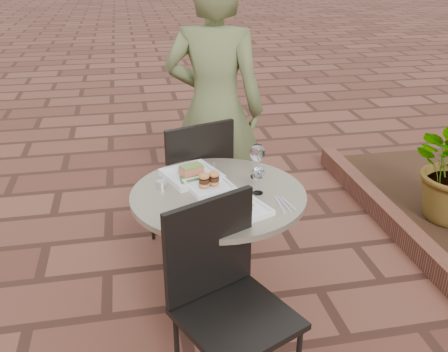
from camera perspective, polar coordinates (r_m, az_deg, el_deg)
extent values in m
plane|color=brown|center=(2.95, -4.93, -14.73)|extent=(60.00, 60.00, 0.00)
cylinder|color=gray|center=(2.94, -0.59, -14.33)|extent=(0.52, 0.52, 0.04)
cylinder|color=gray|center=(2.74, -0.62, -8.99)|extent=(0.08, 0.08, 0.70)
cylinder|color=gray|center=(2.56, -0.66, -2.19)|extent=(0.90, 0.90, 0.03)
cube|color=black|center=(3.26, -4.18, -1.14)|extent=(0.55, 0.55, 0.03)
cube|color=black|center=(2.99, -2.70, 1.68)|extent=(0.43, 0.16, 0.46)
cylinder|color=black|center=(3.59, -2.61, -2.62)|extent=(0.02, 0.02, 0.44)
cylinder|color=black|center=(3.46, -8.26, -4.01)|extent=(0.02, 0.02, 0.44)
cylinder|color=black|center=(3.30, 0.36, -5.31)|extent=(0.02, 0.02, 0.44)
cylinder|color=black|center=(3.15, -5.72, -6.97)|extent=(0.02, 0.02, 0.44)
cube|color=black|center=(2.19, 1.47, -15.95)|extent=(0.58, 0.58, 0.03)
cube|color=black|center=(2.17, -1.67, -8.12)|extent=(0.41, 0.21, 0.46)
cylinder|color=black|center=(2.38, -5.39, -19.39)|extent=(0.02, 0.02, 0.44)
cylinder|color=black|center=(2.54, 2.29, -15.94)|extent=(0.02, 0.02, 0.44)
imported|color=#555C33|center=(3.29, -1.07, 7.56)|extent=(0.76, 0.63, 1.79)
cube|color=silver|center=(2.71, -3.72, -0.08)|extent=(0.35, 0.35, 0.01)
cube|color=#C66746|center=(2.69, -3.74, 0.67)|extent=(0.14, 0.11, 0.04)
cube|color=#5E6E31|center=(2.68, -3.75, 1.14)|extent=(0.13, 0.11, 0.01)
cube|color=silver|center=(2.59, -1.70, -1.29)|extent=(0.27, 0.27, 0.01)
cube|color=silver|center=(2.37, 2.29, -4.04)|extent=(0.28, 0.28, 0.01)
ellipsoid|color=#DB5A95|center=(2.31, 1.76, -4.44)|extent=(0.04, 0.03, 0.02)
cylinder|color=white|center=(2.55, 3.88, -1.94)|extent=(0.05, 0.05, 0.00)
cylinder|color=white|center=(2.53, 3.90, -1.23)|extent=(0.01, 0.01, 0.07)
ellipsoid|color=white|center=(2.50, 3.95, 0.26)|extent=(0.06, 0.06, 0.08)
cylinder|color=white|center=(2.50, 3.94, 0.16)|extent=(0.05, 0.05, 0.04)
cylinder|color=white|center=(2.72, 3.76, -0.05)|extent=(0.07, 0.07, 0.00)
cylinder|color=white|center=(2.71, 3.79, 0.82)|extent=(0.01, 0.01, 0.09)
ellipsoid|color=white|center=(2.67, 3.84, 2.68)|extent=(0.08, 0.08, 0.10)
cylinder|color=white|center=(2.78, 3.79, 0.52)|extent=(0.06, 0.06, 0.00)
cylinder|color=white|center=(2.77, 3.81, 1.26)|extent=(0.01, 0.01, 0.07)
ellipsoid|color=white|center=(2.74, 3.86, 2.82)|extent=(0.07, 0.07, 0.09)
cylinder|color=silver|center=(2.61, -7.14, -0.96)|extent=(0.06, 0.06, 0.04)
cube|color=brown|center=(3.62, 20.64, -6.79)|extent=(0.12, 3.00, 0.15)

